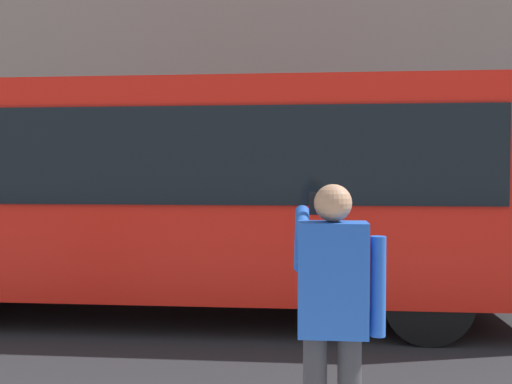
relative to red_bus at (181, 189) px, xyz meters
The scene contains 4 objects.
ground_plane 2.77m from the red_bus, behind, with size 60.00×60.00×0.00m, color #232326.
building_facade_far 8.64m from the red_bus, 106.95° to the right, with size 28.00×1.55×12.00m.
red_bus is the anchor object (origin of this frame).
pedestrian_photographer 4.60m from the red_bus, 113.74° to the left, with size 0.53×0.52×1.70m.
Camera 1 is at (0.49, 7.86, 1.92)m, focal length 39.83 mm.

